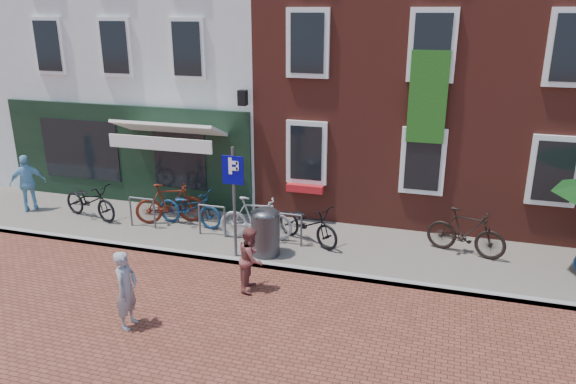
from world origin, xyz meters
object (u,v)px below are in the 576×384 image
(bicycle_0, at_px, (90,201))
(bicycle_2, at_px, (190,208))
(litter_bin, at_px, (265,229))
(bicycle_3, at_px, (256,218))
(bicycle_5, at_px, (466,232))
(parking_sign, at_px, (234,187))
(cafe_person, at_px, (28,183))
(bicycle_1, at_px, (170,203))
(woman, at_px, (126,290))
(boy, at_px, (251,259))
(bicycle_4, at_px, (308,223))

(bicycle_0, relative_size, bicycle_2, 1.00)
(litter_bin, height_order, bicycle_2, litter_bin)
(bicycle_3, relative_size, bicycle_5, 1.00)
(parking_sign, distance_m, bicycle_0, 5.04)
(cafe_person, height_order, bicycle_1, cafe_person)
(cafe_person, xyz_separation_m, bicycle_3, (6.93, -0.12, -0.26))
(parking_sign, relative_size, woman, 1.75)
(litter_bin, height_order, bicycle_3, litter_bin)
(parking_sign, distance_m, bicycle_2, 2.65)
(parking_sign, distance_m, woman, 3.47)
(parking_sign, bearing_deg, boy, -54.86)
(bicycle_1, distance_m, bicycle_4, 3.88)
(bicycle_0, bearing_deg, bicycle_1, -68.28)
(parking_sign, bearing_deg, bicycle_4, 41.54)
(bicycle_0, bearing_deg, parking_sign, -89.51)
(bicycle_4, bearing_deg, litter_bin, 168.64)
(boy, bearing_deg, parking_sign, 28.63)
(parking_sign, relative_size, bicycle_2, 1.38)
(parking_sign, relative_size, bicycle_1, 1.42)
(boy, distance_m, bicycle_3, 2.37)
(bicycle_5, bearing_deg, cafe_person, 107.63)
(bicycle_3, height_order, bicycle_4, bicycle_3)
(bicycle_4, height_order, bicycle_5, bicycle_5)
(cafe_person, height_order, bicycle_0, cafe_person)
(woman, xyz_separation_m, boy, (1.68, 1.99, -0.06))
(bicycle_0, distance_m, bicycle_3, 4.88)
(litter_bin, relative_size, cafe_person, 0.75)
(bicycle_0, bearing_deg, woman, -123.89)
(bicycle_3, height_order, bicycle_5, same)
(bicycle_0, bearing_deg, litter_bin, -84.91)
(litter_bin, bearing_deg, cafe_person, 173.17)
(boy, distance_m, bicycle_4, 2.52)
(bicycle_1, distance_m, bicycle_3, 2.62)
(boy, height_order, bicycle_5, boy)
(bicycle_2, bearing_deg, boy, -127.79)
(litter_bin, relative_size, parking_sign, 0.47)
(litter_bin, bearing_deg, bicycle_3, 124.06)
(litter_bin, distance_m, parking_sign, 1.28)
(litter_bin, height_order, boy, boy)
(cafe_person, distance_m, bicycle_1, 4.35)
(bicycle_3, distance_m, bicycle_4, 1.31)
(parking_sign, relative_size, bicycle_4, 1.38)
(cafe_person, relative_size, bicycle_4, 0.86)
(bicycle_1, bearing_deg, bicycle_2, -117.19)
(bicycle_0, relative_size, bicycle_4, 1.00)
(bicycle_1, xyz_separation_m, bicycle_5, (7.60, 0.20, 0.00))
(woman, xyz_separation_m, bicycle_4, (2.26, 4.45, -0.15))
(bicycle_5, bearing_deg, bicycle_2, 107.18)
(parking_sign, xyz_separation_m, bicycle_4, (1.42, 1.25, -1.21))
(boy, height_order, bicycle_3, boy)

